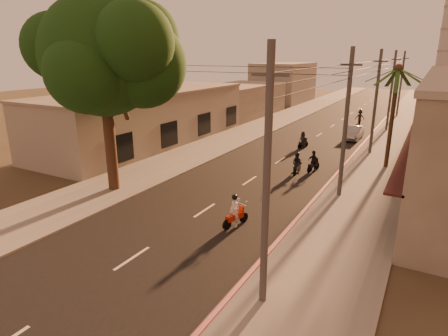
{
  "coord_description": "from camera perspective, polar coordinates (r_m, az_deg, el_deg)",
  "views": [
    {
      "loc": [
        10.58,
        -14.71,
        8.59
      ],
      "look_at": [
        -0.39,
        4.98,
        1.7
      ],
      "focal_mm": 30.0,
      "sensor_mm": 36.0,
      "label": 1
    }
  ],
  "objects": [
    {
      "name": "scooter_far_a",
      "position": [
        36.31,
        11.93,
        4.14
      ],
      "size": [
        1.0,
        1.6,
        1.61
      ],
      "rotation": [
        0.0,
        0.0,
        -0.29
      ],
      "color": "black",
      "rests_on": "ground"
    },
    {
      "name": "curb_stripe",
      "position": [
        31.38,
        17.95,
        0.46
      ],
      "size": [
        0.2,
        60.0,
        0.2
      ],
      "primitive_type": "cube",
      "color": "red",
      "rests_on": "ground"
    },
    {
      "name": "scooter_red",
      "position": [
        19.37,
        1.66,
        -6.75
      ],
      "size": [
        0.92,
        1.75,
        1.77
      ],
      "rotation": [
        0.0,
        0.0,
        -0.3
      ],
      "color": "black",
      "rests_on": "ground"
    },
    {
      "name": "sidewalk_right",
      "position": [
        35.88,
        23.33,
        1.84
      ],
      "size": [
        5.0,
        140.0,
        0.12
      ],
      "primitive_type": "cube",
      "color": "slate",
      "rests_on": "ground"
    },
    {
      "name": "utility_poles",
      "position": [
        35.05,
        22.44,
        12.4
      ],
      "size": [
        1.2,
        48.26,
        9.0
      ],
      "color": "#38383A",
      "rests_on": "ground"
    },
    {
      "name": "parked_car",
      "position": [
        41.54,
        19.15,
        5.1
      ],
      "size": [
        1.49,
        4.19,
        1.38
      ],
      "primitive_type": "imported",
      "rotation": [
        0.0,
        0.0,
        -0.0
      ],
      "color": "gray",
      "rests_on": "ground"
    },
    {
      "name": "left_building",
      "position": [
        38.26,
        -11.39,
        7.66
      ],
      "size": [
        8.2,
        24.2,
        5.2
      ],
      "color": "gray",
      "rests_on": "ground"
    },
    {
      "name": "broadleaf_tree",
      "position": [
        24.08,
        -17.13,
        16.02
      ],
      "size": [
        9.6,
        8.7,
        12.1
      ],
      "color": "black",
      "rests_on": "ground"
    },
    {
      "name": "road",
      "position": [
        37.29,
        11.86,
        3.34
      ],
      "size": [
        10.0,
        140.0,
        0.02
      ],
      "primitive_type": "cube",
      "color": "black",
      "rests_on": "ground"
    },
    {
      "name": "palm_tree",
      "position": [
        30.85,
        24.95,
        12.8
      ],
      "size": [
        5.0,
        5.0,
        8.2
      ],
      "color": "black",
      "rests_on": "ground"
    },
    {
      "name": "scooter_far_b",
      "position": [
        50.76,
        19.99,
        7.25
      ],
      "size": [
        1.43,
        1.91,
        1.91
      ],
      "rotation": [
        0.0,
        0.0,
        0.21
      ],
      "color": "black",
      "rests_on": "ground"
    },
    {
      "name": "filler_left_far",
      "position": [
        71.28,
        9.1,
        12.7
      ],
      "size": [
        8.0,
        14.0,
        7.0
      ],
      "primitive_type": "cube",
      "color": "gray",
      "rests_on": "ground"
    },
    {
      "name": "sidewalk_left",
      "position": [
        40.06,
        1.58,
        4.7
      ],
      "size": [
        5.0,
        140.0,
        0.12
      ],
      "primitive_type": "cube",
      "color": "slate",
      "rests_on": "ground"
    },
    {
      "name": "scooter_mid_a",
      "position": [
        28.25,
        11.08,
        0.58
      ],
      "size": [
        0.81,
        1.7,
        1.67
      ],
      "rotation": [
        0.0,
        0.0,
        0.04
      ],
      "color": "black",
      "rests_on": "ground"
    },
    {
      "name": "scooter_mid_b",
      "position": [
        29.15,
        13.44,
        0.92
      ],
      "size": [
        1.09,
        1.65,
        1.64
      ],
      "rotation": [
        0.0,
        0.0,
        -0.25
      ],
      "color": "black",
      "rests_on": "ground"
    },
    {
      "name": "ground",
      "position": [
        20.05,
        -6.03,
        -8.46
      ],
      "size": [
        160.0,
        160.0,
        0.0
      ],
      "primitive_type": "plane",
      "color": "#383023",
      "rests_on": "ground"
    },
    {
      "name": "filler_left_near",
      "position": [
        54.93,
        2.37,
        10.31
      ],
      "size": [
        8.0,
        14.0,
        4.4
      ],
      "primitive_type": "cube",
      "color": "gray",
      "rests_on": "ground"
    }
  ]
}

